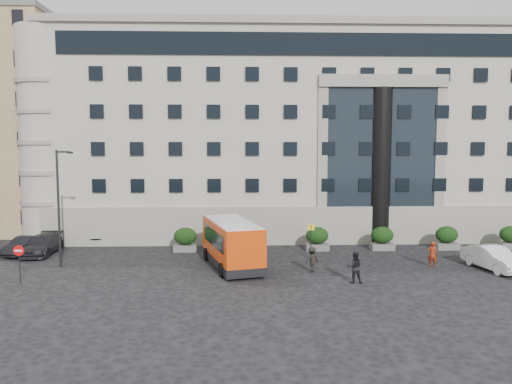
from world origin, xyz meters
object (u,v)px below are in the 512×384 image
at_px(white_taxi, 493,258).
at_px(minibus, 232,242).
at_px(parked_car_c, 42,245).
at_px(pedestrian_c, 312,259).
at_px(hedge_a, 185,239).
at_px(hedge_e, 447,238).
at_px(pedestrian_a, 432,254).
at_px(parked_car_b, 24,246).
at_px(street_lamp, 59,203).
at_px(pedestrian_b, 355,267).
at_px(hedge_b, 252,239).
at_px(hedge_d, 382,238).
at_px(red_truck, 112,218).
at_px(hedge_f, 511,237).
at_px(parked_car_d, 105,232).
at_px(bus_stop_sign, 311,235).
at_px(hedge_c, 317,238).
at_px(no_entry_sign, 19,256).

bearing_deg(white_taxi, minibus, 163.59).
xyz_separation_m(parked_car_c, pedestrian_c, (19.79, -6.00, 0.11)).
relative_size(hedge_a, hedge_e, 1.00).
bearing_deg(parked_car_c, pedestrian_a, -10.86).
xyz_separation_m(hedge_a, parked_car_b, (-12.13, -0.80, -0.25)).
bearing_deg(street_lamp, pedestrian_b, -13.58).
distance_m(hedge_a, pedestrian_a, 18.34).
bearing_deg(hedge_e, parked_car_c, -178.57).
xyz_separation_m(hedge_b, hedge_d, (10.40, 0.00, 0.00)).
bearing_deg(hedge_e, pedestrian_b, -135.51).
bearing_deg(pedestrian_a, white_taxi, -178.61).
bearing_deg(red_truck, hedge_f, -18.69).
height_order(street_lamp, parked_car_d, street_lamp).
bearing_deg(street_lamp, red_truck, 90.33).
relative_size(street_lamp, red_truck, 1.66).
bearing_deg(parked_car_d, bus_stop_sign, -17.27).
bearing_deg(pedestrian_b, pedestrian_a, -143.40).
relative_size(white_taxi, pedestrian_c, 2.87).
bearing_deg(street_lamp, hedge_c, 14.67).
bearing_deg(pedestrian_c, hedge_d, -166.17).
distance_m(no_entry_sign, parked_car_c, 8.30).
height_order(hedge_e, pedestrian_b, pedestrian_b).
relative_size(hedge_c, pedestrian_a, 1.05).
bearing_deg(hedge_b, minibus, -105.78).
bearing_deg(white_taxi, hedge_a, 150.91).
bearing_deg(hedge_a, no_entry_sign, -135.52).
relative_size(bus_stop_sign, pedestrian_b, 1.32).
height_order(no_entry_sign, pedestrian_b, no_entry_sign).
distance_m(hedge_a, parked_car_c, 10.83).
xyz_separation_m(bus_stop_sign, red_truck, (-17.52, 12.08, -0.43)).
bearing_deg(white_taxi, hedge_f, 42.29).
bearing_deg(parked_car_d, pedestrian_a, -16.09).
distance_m(hedge_a, hedge_e, 20.80).
height_order(hedge_b, street_lamp, street_lamp).
distance_m(parked_car_c, pedestrian_a, 28.66).
bearing_deg(hedge_d, hedge_e, 0.00).
xyz_separation_m(hedge_f, parked_car_b, (-38.13, -0.80, -0.25)).
bearing_deg(hedge_a, white_taxi, -17.37).
bearing_deg(hedge_b, pedestrian_a, -24.79).
relative_size(hedge_c, red_truck, 0.38).
height_order(hedge_c, parked_car_d, hedge_c).
bearing_deg(pedestrian_c, hedge_a, -69.04).
xyz_separation_m(hedge_a, pedestrian_b, (11.21, -9.43, 0.03)).
distance_m(hedge_c, hedge_d, 5.20).
xyz_separation_m(hedge_b, parked_car_d, (-12.70, 4.60, -0.17)).
bearing_deg(red_truck, hedge_a, -52.60).
height_order(street_lamp, pedestrian_b, street_lamp).
distance_m(hedge_d, no_entry_sign, 26.15).
relative_size(street_lamp, pedestrian_b, 4.17).
bearing_deg(parked_car_c, hedge_e, 0.34).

